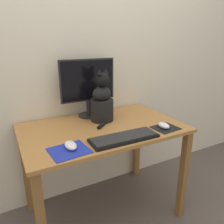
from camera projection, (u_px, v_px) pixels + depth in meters
ground_plane at (104, 211)px, 1.80m from camera, size 12.00×12.00×0.00m
wall_back at (81, 51)px, 1.72m from camera, size 7.00×0.04×2.50m
desk at (103, 141)px, 1.59m from camera, size 1.13×0.71×0.75m
monitor at (88, 85)px, 1.69m from camera, size 0.44×0.17×0.45m
keyboard at (124, 138)px, 1.35m from camera, size 0.44×0.16×0.02m
mousepad_left at (69, 151)px, 1.22m from camera, size 0.23×0.20×0.00m
mousepad_right at (165, 128)px, 1.53m from camera, size 0.18×0.16×0.00m
computer_mouse_left at (71, 145)px, 1.23m from camera, size 0.06×0.11×0.04m
computer_mouse_right at (164, 125)px, 1.51m from camera, size 0.06×0.10×0.04m
cat at (102, 102)px, 1.63m from camera, size 0.22×0.28×0.40m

